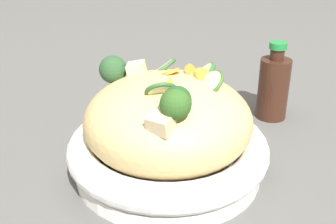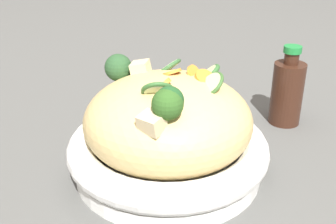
{
  "view_description": "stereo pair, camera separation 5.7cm",
  "coord_description": "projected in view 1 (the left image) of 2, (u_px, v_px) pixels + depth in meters",
  "views": [
    {
      "loc": [
        0.31,
        0.41,
        0.34
      ],
      "look_at": [
        0.0,
        0.0,
        0.1
      ],
      "focal_mm": 45.17,
      "sensor_mm": 36.0,
      "label": 1
    },
    {
      "loc": [
        0.27,
        0.44,
        0.34
      ],
      "look_at": [
        0.0,
        0.0,
        0.1
      ],
      "focal_mm": 45.17,
      "sensor_mm": 36.0,
      "label": 2
    }
  ],
  "objects": [
    {
      "name": "zucchini_slices",
      "position": [
        184.0,
        77.0,
        0.57
      ],
      "size": [
        0.15,
        0.14,
        0.04
      ],
      "color": "beige",
      "rests_on": "serving_bowl"
    },
    {
      "name": "noodle_heap",
      "position": [
        168.0,
        120.0,
        0.58
      ],
      "size": [
        0.23,
        0.23,
        0.12
      ],
      "color": "tan",
      "rests_on": "serving_bowl"
    },
    {
      "name": "soy_sauce_bottle",
      "position": [
        273.0,
        87.0,
        0.76
      ],
      "size": [
        0.05,
        0.05,
        0.14
      ],
      "color": "#381E14",
      "rests_on": "ground_plane"
    },
    {
      "name": "broccoli_florets",
      "position": [
        146.0,
        88.0,
        0.53
      ],
      "size": [
        0.06,
        0.21,
        0.06
      ],
      "color": "#94B577",
      "rests_on": "serving_bowl"
    },
    {
      "name": "chicken_chunks",
      "position": [
        147.0,
        94.0,
        0.54
      ],
      "size": [
        0.09,
        0.17,
        0.04
      ],
      "color": "beige",
      "rests_on": "serving_bowl"
    },
    {
      "name": "serving_bowl",
      "position": [
        168.0,
        153.0,
        0.6
      ],
      "size": [
        0.28,
        0.28,
        0.06
      ],
      "color": "white",
      "rests_on": "ground_plane"
    },
    {
      "name": "ground_plane",
      "position": [
        168.0,
        171.0,
        0.62
      ],
      "size": [
        3.0,
        3.0,
        0.0
      ],
      "primitive_type": "plane",
      "color": "#525350"
    },
    {
      "name": "carrot_coins",
      "position": [
        186.0,
        79.0,
        0.56
      ],
      "size": [
        0.1,
        0.09,
        0.03
      ],
      "color": "orange",
      "rests_on": "serving_bowl"
    }
  ]
}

